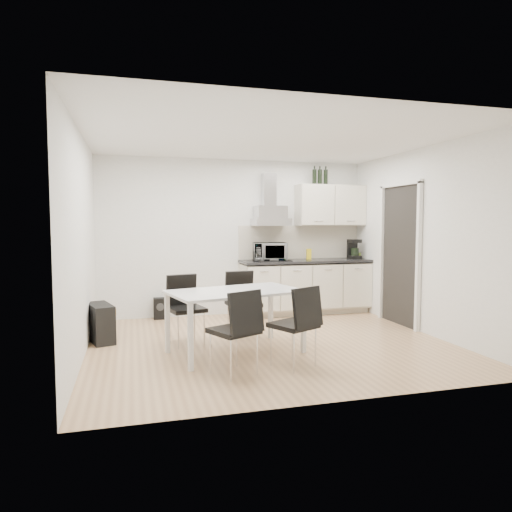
% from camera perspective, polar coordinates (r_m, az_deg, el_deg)
% --- Properties ---
extents(ground, '(4.50, 4.50, 0.00)m').
position_cam_1_polar(ground, '(5.98, 1.76, -10.84)').
color(ground, tan).
rests_on(ground, ground).
extents(wall_back, '(4.50, 0.10, 2.60)m').
position_cam_1_polar(wall_back, '(7.71, -2.58, 2.33)').
color(wall_back, white).
rests_on(wall_back, ground).
extents(wall_front, '(4.50, 0.10, 2.60)m').
position_cam_1_polar(wall_front, '(3.92, 10.41, 0.45)').
color(wall_front, white).
rests_on(wall_front, ground).
extents(wall_left, '(0.10, 4.00, 2.60)m').
position_cam_1_polar(wall_left, '(5.55, -21.00, 1.33)').
color(wall_left, white).
rests_on(wall_left, ground).
extents(wall_right, '(0.10, 4.00, 2.60)m').
position_cam_1_polar(wall_right, '(6.79, 20.27, 1.82)').
color(wall_right, white).
rests_on(wall_right, ground).
extents(ceiling, '(4.50, 4.50, 0.00)m').
position_cam_1_polar(ceiling, '(5.87, 1.82, 14.49)').
color(ceiling, white).
rests_on(ceiling, wall_back).
extents(doorway, '(0.08, 1.04, 2.10)m').
position_cam_1_polar(doorway, '(7.24, 17.43, 0.03)').
color(doorway, white).
rests_on(doorway, ground).
extents(kitchenette, '(2.22, 0.64, 2.52)m').
position_cam_1_polar(kitchenette, '(7.84, 6.35, -1.10)').
color(kitchenette, beige).
rests_on(kitchenette, ground).
extents(dining_table, '(1.69, 1.21, 0.75)m').
position_cam_1_polar(dining_table, '(5.43, -2.58, -5.07)').
color(dining_table, white).
rests_on(dining_table, ground).
extents(chair_far_left, '(0.54, 0.59, 0.88)m').
position_cam_1_polar(chair_far_left, '(5.90, -8.67, -6.70)').
color(chair_far_left, black).
rests_on(chair_far_left, ground).
extents(chair_far_right, '(0.48, 0.53, 0.88)m').
position_cam_1_polar(chair_far_right, '(6.24, -1.57, -6.07)').
color(chair_far_right, black).
rests_on(chair_far_right, ground).
extents(chair_near_left, '(0.61, 0.64, 0.88)m').
position_cam_1_polar(chair_near_left, '(4.72, -2.80, -9.44)').
color(chair_near_left, black).
rests_on(chair_near_left, ground).
extents(chair_near_right, '(0.62, 0.64, 0.88)m').
position_cam_1_polar(chair_near_right, '(4.98, 4.68, -8.72)').
color(chair_near_right, black).
rests_on(chair_near_right, ground).
extents(guitar_amp, '(0.41, 0.64, 0.49)m').
position_cam_1_polar(guitar_amp, '(6.33, -18.84, -7.91)').
color(guitar_amp, black).
rests_on(guitar_amp, ground).
extents(floor_speaker, '(0.21, 0.18, 0.34)m').
position_cam_1_polar(floor_speaker, '(7.56, -11.91, -6.43)').
color(floor_speaker, black).
rests_on(floor_speaker, ground).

